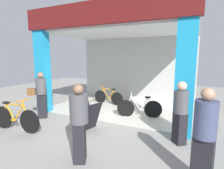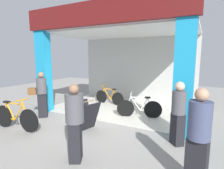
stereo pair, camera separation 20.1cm
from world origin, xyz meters
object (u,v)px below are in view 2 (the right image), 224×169
(bicycle_inside_0, at_px, (139,108))
(pedestrian_1, at_px, (198,138))
(bicycle_parked_0, at_px, (15,117))
(sandwich_board_sign, at_px, (87,115))
(pedestrian_2, at_px, (178,113))
(pedestrian_0, at_px, (75,121))
(pedestrian_3, at_px, (41,94))
(bicycle_inside_1, at_px, (109,97))

(bicycle_inside_0, bearing_deg, pedestrian_1, -55.45)
(bicycle_inside_0, xyz_separation_m, bicycle_parked_0, (-2.95, -2.77, 0.03))
(sandwich_board_sign, bearing_deg, pedestrian_2, 5.97)
(pedestrian_1, bearing_deg, pedestrian_0, -173.11)
(pedestrian_1, xyz_separation_m, pedestrian_2, (-0.50, 1.45, -0.07))
(pedestrian_2, xyz_separation_m, pedestrian_3, (-4.66, -0.11, 0.04))
(bicycle_inside_1, relative_size, sandwich_board_sign, 1.76)
(pedestrian_3, bearing_deg, sandwich_board_sign, -4.26)
(sandwich_board_sign, bearing_deg, pedestrian_0, -62.27)
(pedestrian_0, distance_m, pedestrian_1, 2.32)
(sandwich_board_sign, distance_m, pedestrian_1, 3.32)
(bicycle_inside_1, xyz_separation_m, pedestrian_3, (-1.30, -2.72, 0.52))
(sandwich_board_sign, bearing_deg, pedestrian_1, -21.02)
(bicycle_parked_0, bearing_deg, pedestrian_2, 16.07)
(bicycle_inside_0, xyz_separation_m, bicycle_inside_1, (-1.84, 1.13, -0.01))
(pedestrian_0, bearing_deg, bicycle_inside_1, 109.70)
(bicycle_inside_0, height_order, pedestrian_0, pedestrian_0)
(bicycle_inside_1, xyz_separation_m, sandwich_board_sign, (0.78, -2.87, 0.09))
(sandwich_board_sign, distance_m, pedestrian_0, 1.70)
(bicycle_inside_1, relative_size, pedestrian_3, 0.94)
(pedestrian_2, height_order, pedestrian_3, pedestrian_3)
(bicycle_inside_1, distance_m, pedestrian_3, 3.06)
(pedestrian_2, bearing_deg, pedestrian_3, -178.60)
(bicycle_inside_0, xyz_separation_m, pedestrian_0, (-0.29, -3.21, 0.51))
(pedestrian_3, bearing_deg, bicycle_parked_0, -80.51)
(sandwich_board_sign, distance_m, pedestrian_3, 2.14)
(pedestrian_2, relative_size, pedestrian_3, 0.97)
(bicycle_parked_0, height_order, pedestrian_3, pedestrian_3)
(bicycle_inside_1, height_order, pedestrian_1, pedestrian_1)
(bicycle_inside_1, distance_m, pedestrian_2, 4.28)
(pedestrian_1, distance_m, pedestrian_2, 1.54)
(bicycle_inside_1, bearing_deg, pedestrian_0, -70.30)
(bicycle_inside_1, relative_size, pedestrian_2, 0.97)
(bicycle_inside_0, height_order, pedestrian_2, pedestrian_2)
(sandwich_board_sign, xyz_separation_m, pedestrian_3, (-2.09, 0.16, 0.42))
(bicycle_inside_0, xyz_separation_m, pedestrian_3, (-3.14, -1.59, 0.50))
(pedestrian_1, relative_size, pedestrian_2, 1.07)
(bicycle_inside_1, relative_size, bicycle_parked_0, 0.88)
(bicycle_inside_0, distance_m, sandwich_board_sign, 2.04)
(bicycle_inside_1, distance_m, pedestrian_1, 5.62)
(pedestrian_0, height_order, pedestrian_3, pedestrian_3)
(pedestrian_0, bearing_deg, bicycle_inside_0, 84.84)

